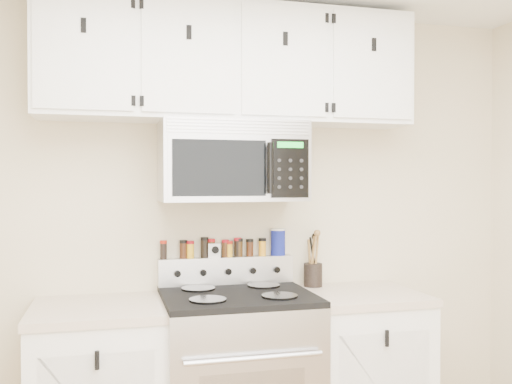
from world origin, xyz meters
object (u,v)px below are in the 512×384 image
microwave (232,161)px  salt_canister (278,242)px  range (237,383)px  utensil_crock (313,273)px

microwave → salt_canister: size_ratio=4.95×
microwave → salt_canister: microwave is taller
range → utensil_crock: 0.75m
range → utensil_crock: (0.50, 0.23, 0.51)m
range → utensil_crock: bearing=25.0°
utensil_crock → microwave: bearing=-168.0°
range → microwave: 1.15m
range → utensil_crock: size_ratio=3.56×
range → salt_canister: salt_canister is taller
range → microwave: microwave is taller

